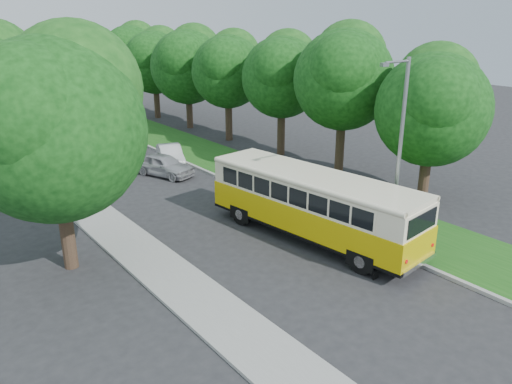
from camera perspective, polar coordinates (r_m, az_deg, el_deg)
ground at (r=21.48m, az=2.67°, el=-6.75°), size 120.00×120.00×0.00m
curb at (r=27.11m, az=1.66°, el=-0.85°), size 0.20×70.00×0.15m
grass_verge at (r=28.57m, az=5.31°, el=0.13°), size 4.50×70.00×0.13m
sidewalk at (r=23.11m, az=-14.75°, el=-5.28°), size 2.20×70.00×0.12m
treeline at (r=36.38m, az=-12.26°, el=13.43°), size 24.27×41.91×9.46m
lamppost_near at (r=21.31m, az=15.99°, el=4.82°), size 1.71×0.16×8.00m
lamppost_far at (r=32.07m, az=-23.21°, el=8.28°), size 1.71×0.16×7.50m
warning_sign at (r=28.86m, az=-20.06°, el=2.64°), size 0.56×0.10×2.50m
vintage_bus at (r=22.15m, az=6.49°, el=-1.64°), size 3.92×10.71×3.11m
car_silver at (r=31.74m, az=-10.50°, el=3.06°), size 2.94×4.40×1.39m
car_white at (r=34.00m, az=-9.76°, el=4.16°), size 2.69×4.30×1.34m
car_blue at (r=38.69m, az=-16.00°, el=5.50°), size 2.92×4.73×1.28m
car_grey at (r=46.28m, az=-18.53°, el=7.55°), size 3.65×5.60×1.43m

